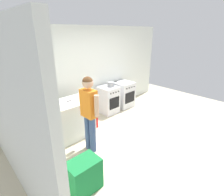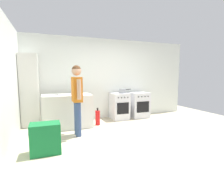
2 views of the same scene
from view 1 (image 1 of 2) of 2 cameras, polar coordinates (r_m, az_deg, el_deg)
name	(u,v)px [view 1 (image 1 of 2)]	position (r m, az deg, el deg)	size (l,w,h in m)	color
ground_plane	(140,136)	(4.52, 9.04, -12.09)	(8.00, 8.00, 0.00)	beige
back_wall	(91,72)	(5.32, -7.02, 8.41)	(6.00, 0.10, 2.60)	silver
side_wall_left	(10,117)	(2.92, -30.47, -5.30)	(0.10, 3.10, 2.60)	silver
counter_unit	(65,121)	(4.33, -14.98, -7.22)	(1.30, 0.70, 0.90)	silver
oven_left	(108,100)	(5.51, -1.38, -0.51)	(0.53, 0.62, 0.85)	silver
oven_right	(123,94)	(5.98, 3.71, 1.22)	(0.60, 0.62, 0.85)	silver
pot	(111,84)	(5.37, -0.36, 4.51)	(0.40, 0.22, 0.14)	gray
knife_chef	(65,102)	(4.23, -15.07, -1.14)	(0.30, 0.14, 0.01)	silver
knife_paring	(50,107)	(4.05, -19.52, -2.64)	(0.21, 0.04, 0.01)	silver
person	(89,108)	(3.56, -7.52, -3.40)	(0.22, 0.57, 1.65)	#384C7A
fire_extinguisher	(96,120)	(4.76, -5.33, -7.05)	(0.13, 0.13, 0.50)	red
recycling_crate_lower	(84,182)	(3.20, -9.01, -25.48)	(0.52, 0.36, 0.28)	#197238
recycling_crate_upper	(83,169)	(3.01, -9.34, -21.80)	(0.52, 0.36, 0.28)	#197238
larder_cabinet	(11,105)	(4.25, -30.13, -1.89)	(0.48, 0.44, 2.00)	silver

